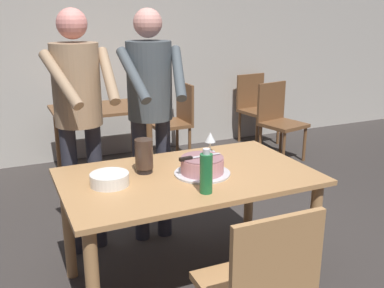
{
  "coord_description": "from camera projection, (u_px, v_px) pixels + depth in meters",
  "views": [
    {
      "loc": [
        -1.0,
        -2.27,
        1.69
      ],
      "look_at": [
        0.08,
        0.11,
        0.9
      ],
      "focal_mm": 40.96,
      "sensor_mm": 36.0,
      "label": 1
    }
  ],
  "objects": [
    {
      "name": "water_bottle",
      "position": [
        206.0,
        173.0,
        2.35
      ],
      "size": [
        0.07,
        0.07,
        0.25
      ],
      "color": "#1E6B38",
      "rests_on": "main_dining_table"
    },
    {
      "name": "person_standing_beside",
      "position": [
        79.0,
        107.0,
        2.96
      ],
      "size": [
        0.46,
        0.57,
        1.72
      ],
      "color": "#2D2D38",
      "rests_on": "ground_plane"
    },
    {
      "name": "wine_glass_near",
      "position": [
        210.0,
        138.0,
        3.04
      ],
      "size": [
        0.08,
        0.08,
        0.14
      ],
      "color": "silver",
      "rests_on": "main_dining_table"
    },
    {
      "name": "hurricane_lamp",
      "position": [
        144.0,
        156.0,
        2.65
      ],
      "size": [
        0.11,
        0.11,
        0.21
      ],
      "color": "black",
      "rests_on": "main_dining_table"
    },
    {
      "name": "background_table",
      "position": [
        102.0,
        122.0,
        4.61
      ],
      "size": [
        1.0,
        0.7,
        0.74
      ],
      "color": "brown",
      "rests_on": "ground_plane"
    },
    {
      "name": "person_cutting_cake",
      "position": [
        150.0,
        102.0,
        3.13
      ],
      "size": [
        0.47,
        0.56,
        1.72
      ],
      "color": "#2D2D38",
      "rests_on": "ground_plane"
    },
    {
      "name": "background_chair_3",
      "position": [
        256.0,
        106.0,
        5.83
      ],
      "size": [
        0.49,
        0.49,
        0.9
      ],
      "color": "brown",
      "rests_on": "ground_plane"
    },
    {
      "name": "background_chair_1",
      "position": [
        175.0,
        118.0,
        5.15
      ],
      "size": [
        0.45,
        0.45,
        0.9
      ],
      "color": "brown",
      "rests_on": "ground_plane"
    },
    {
      "name": "ground_plane",
      "position": [
        188.0,
        281.0,
        2.87
      ],
      "size": [
        14.0,
        14.0,
        0.0
      ],
      "primitive_type": "plane",
      "color": "#383330"
    },
    {
      "name": "main_dining_table",
      "position": [
        188.0,
        191.0,
        2.68
      ],
      "size": [
        1.51,
        0.91,
        0.75
      ],
      "color": "tan",
      "rests_on": "ground_plane"
    },
    {
      "name": "cake_on_platter",
      "position": [
        202.0,
        166.0,
        2.63
      ],
      "size": [
        0.34,
        0.34,
        0.11
      ],
      "color": "silver",
      "rests_on": "main_dining_table"
    },
    {
      "name": "chair_near_side",
      "position": [
        259.0,
        287.0,
        1.99
      ],
      "size": [
        0.45,
        0.45,
        0.9
      ],
      "color": "tan",
      "rests_on": "ground_plane"
    },
    {
      "name": "cake_knife",
      "position": [
        192.0,
        158.0,
        2.58
      ],
      "size": [
        0.27,
        0.03,
        0.02
      ],
      "color": "silver",
      "rests_on": "cake_on_platter"
    },
    {
      "name": "back_wall",
      "position": [
        86.0,
        43.0,
        5.0
      ],
      "size": [
        10.0,
        0.12,
        2.7
      ],
      "primitive_type": "cube",
      "color": "#BCB7AD",
      "rests_on": "ground_plane"
    },
    {
      "name": "plate_stack",
      "position": [
        110.0,
        179.0,
        2.47
      ],
      "size": [
        0.22,
        0.22,
        0.07
      ],
      "color": "white",
      "rests_on": "main_dining_table"
    },
    {
      "name": "background_chair_0",
      "position": [
        279.0,
        118.0,
        5.14
      ],
      "size": [
        0.53,
        0.53,
        0.9
      ],
      "color": "brown",
      "rests_on": "ground_plane"
    }
  ]
}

